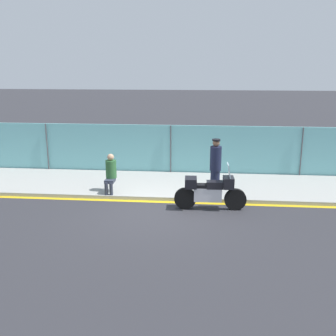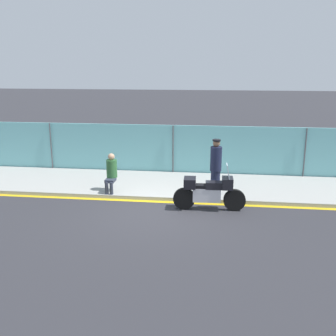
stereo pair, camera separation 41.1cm
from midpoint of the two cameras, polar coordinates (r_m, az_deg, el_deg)
name	(u,v)px [view 1 (the left image)]	position (r m, az deg, el deg)	size (l,w,h in m)	color
ground_plane	(159,212)	(12.07, -2.32, -6.41)	(120.00, 120.00, 0.00)	#2D2D33
sidewalk	(167,185)	(14.49, -0.97, -2.48)	(38.06, 3.20, 0.13)	#9E9E99
curb_paint_stripe	(162,202)	(12.92, -1.79, -4.95)	(38.06, 0.18, 0.01)	gold
storefront_fence	(171,150)	(15.88, -0.32, 2.61)	(36.16, 0.17, 2.03)	#6BB2B7
motorcycle	(210,191)	(12.15, 5.10, -3.36)	(2.23, 0.54, 1.47)	black
officer_standing	(215,166)	(13.16, 6.01, 0.29)	(0.38, 0.38, 1.87)	#191E38
person_seated_on_curb	(111,171)	(13.52, -9.19, -0.45)	(0.36, 0.67, 1.31)	#2D3342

